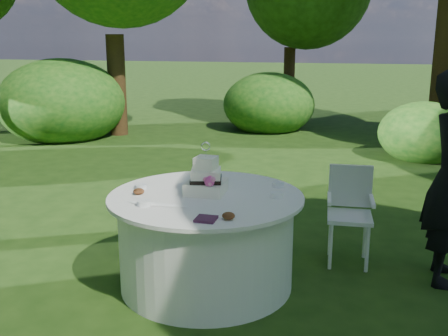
{
  "coord_description": "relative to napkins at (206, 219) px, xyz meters",
  "views": [
    {
      "loc": [
        1.15,
        -3.82,
        1.98
      ],
      "look_at": [
        0.15,
        0.0,
        1.0
      ],
      "focal_mm": 42.0,
      "sensor_mm": 36.0,
      "label": 1
    }
  ],
  "objects": [
    {
      "name": "petal_cups",
      "position": [
        -0.27,
        0.25,
        0.02
      ],
      "size": [
        0.93,
        0.48,
        0.05
      ],
      "color": "#562D16",
      "rests_on": "table"
    },
    {
      "name": "votives",
      "position": [
        -0.14,
        0.59,
        0.01
      ],
      "size": [
        1.22,
        0.86,
        0.04
      ],
      "color": "white",
      "rests_on": "table"
    },
    {
      "name": "chair",
      "position": [
        0.94,
        1.36,
        -0.26
      ],
      "size": [
        0.42,
        0.41,
        0.87
      ],
      "color": "silver",
      "rests_on": "ground"
    },
    {
      "name": "feather_plume",
      "position": [
        -0.45,
        0.23,
        -0.0
      ],
      "size": [
        0.48,
        0.07,
        0.01
      ],
      "primitive_type": "ellipsoid",
      "color": "white",
      "rests_on": "table"
    },
    {
      "name": "napkins",
      "position": [
        0.0,
        0.0,
        0.0
      ],
      "size": [
        0.14,
        0.14,
        0.02
      ],
      "primitive_type": "cube",
      "color": "#481E3B",
      "rests_on": "table"
    },
    {
      "name": "table",
      "position": [
        -0.17,
        0.57,
        -0.39
      ],
      "size": [
        1.56,
        1.56,
        0.77
      ],
      "color": "silver",
      "rests_on": "ground"
    },
    {
      "name": "ground",
      "position": [
        -0.17,
        0.57,
        -0.78
      ],
      "size": [
        80.0,
        80.0,
        0.0
      ],
      "primitive_type": "plane",
      "color": "#1A360E",
      "rests_on": "ground"
    },
    {
      "name": "cake",
      "position": [
        -0.18,
        0.61,
        0.1
      ],
      "size": [
        0.31,
        0.32,
        0.42
      ],
      "color": "silver",
      "rests_on": "table"
    }
  ]
}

